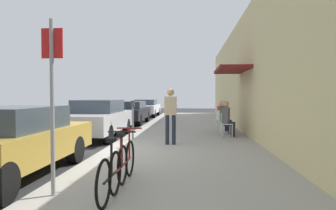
# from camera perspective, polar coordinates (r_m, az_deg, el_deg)

# --- Properties ---
(ground_plane) EXTENTS (60.00, 60.00, 0.00)m
(ground_plane) POSITION_cam_1_polar(r_m,az_deg,el_deg) (8.35, -12.68, -9.30)
(ground_plane) COLOR #2D2D30
(sidewalk_slab) EXTENTS (4.50, 32.00, 0.12)m
(sidewalk_slab) POSITION_cam_1_polar(r_m,az_deg,el_deg) (9.95, 3.45, -7.12)
(sidewalk_slab) COLOR #9E9B93
(sidewalk_slab) RESTS_ON ground_plane
(building_facade) EXTENTS (1.40, 32.00, 4.91)m
(building_facade) POSITION_cam_1_polar(r_m,az_deg,el_deg) (10.12, 17.26, 6.55)
(building_facade) COLOR beige
(building_facade) RESTS_ON ground_plane
(parked_car_0) EXTENTS (1.80, 4.40, 1.38)m
(parked_car_0) POSITION_cam_1_polar(r_m,az_deg,el_deg) (6.53, -28.50, -6.16)
(parked_car_0) COLOR #A58433
(parked_car_0) RESTS_ON ground_plane
(parked_car_1) EXTENTS (1.80, 4.40, 1.45)m
(parked_car_1) POSITION_cam_1_polar(r_m,az_deg,el_deg) (11.47, -13.42, -2.53)
(parked_car_1) COLOR #B7B7BC
(parked_car_1) RESTS_ON ground_plane
(parked_car_2) EXTENTS (1.80, 4.40, 1.29)m
(parked_car_2) POSITION_cam_1_polar(r_m,az_deg,el_deg) (17.06, -7.40, -1.31)
(parked_car_2) COLOR black
(parked_car_2) RESTS_ON ground_plane
(parked_car_3) EXTENTS (1.80, 4.40, 1.32)m
(parked_car_3) POSITION_cam_1_polar(r_m,az_deg,el_deg) (22.89, -4.30, -0.49)
(parked_car_3) COLOR silver
(parked_car_3) RESTS_ON ground_plane
(parking_meter) EXTENTS (0.12, 0.10, 1.32)m
(parking_meter) POSITION_cam_1_polar(r_m,az_deg,el_deg) (10.07, -6.84, -2.29)
(parking_meter) COLOR slate
(parking_meter) RESTS_ON sidewalk_slab
(street_sign) EXTENTS (0.32, 0.06, 2.60)m
(street_sign) POSITION_cam_1_polar(r_m,az_deg,el_deg) (4.65, -21.52, 2.18)
(street_sign) COLOR gray
(street_sign) RESTS_ON sidewalk_slab
(bicycle_0) EXTENTS (0.46, 1.71, 0.90)m
(bicycle_0) POSITION_cam_1_polar(r_m,az_deg,el_deg) (4.54, -10.35, -12.49)
(bicycle_0) COLOR black
(bicycle_0) RESTS_ON sidewalk_slab
(bicycle_1) EXTENTS (0.46, 1.71, 0.90)m
(bicycle_1) POSITION_cam_1_polar(r_m,az_deg,el_deg) (5.04, -8.64, -11.05)
(bicycle_1) COLOR black
(bicycle_1) RESTS_ON sidewalk_slab
(cafe_chair_0) EXTENTS (0.56, 0.56, 0.87)m
(cafe_chair_0) POSITION_cam_1_polar(r_m,az_deg,el_deg) (10.91, 11.15, -3.38)
(cafe_chair_0) COLOR silver
(cafe_chair_0) RESTS_ON sidewalk_slab
(seated_patron_0) EXTENTS (0.51, 0.47, 1.29)m
(seated_patron_0) POSITION_cam_1_polar(r_m,az_deg,el_deg) (10.89, 11.47, -2.38)
(seated_patron_0) COLOR #232838
(seated_patron_0) RESTS_ON sidewalk_slab
(cafe_chair_1) EXTENTS (0.53, 0.53, 0.87)m
(cafe_chair_1) POSITION_cam_1_polar(r_m,az_deg,el_deg) (11.71, 10.69, -3.03)
(cafe_chair_1) COLOR silver
(cafe_chair_1) RESTS_ON sidewalk_slab
(seated_patron_1) EXTENTS (0.49, 0.43, 1.29)m
(seated_patron_1) POSITION_cam_1_polar(r_m,az_deg,el_deg) (11.69, 10.99, -2.10)
(seated_patron_1) COLOR #232838
(seated_patron_1) RESTS_ON sidewalk_slab
(cafe_chair_2) EXTENTS (0.55, 0.55, 0.87)m
(cafe_chair_2) POSITION_cam_1_polar(r_m,az_deg,el_deg) (12.52, 10.30, -2.72)
(cafe_chair_2) COLOR silver
(cafe_chair_2) RESTS_ON sidewalk_slab
(seated_patron_2) EXTENTS (0.51, 0.46, 1.29)m
(seated_patron_2) POSITION_cam_1_polar(r_m,az_deg,el_deg) (12.53, 10.56, -1.84)
(seated_patron_2) COLOR #232838
(seated_patron_2) RESTS_ON sidewalk_slab
(pedestrian_standing) EXTENTS (0.36, 0.22, 1.70)m
(pedestrian_standing) POSITION_cam_1_polar(r_m,az_deg,el_deg) (8.92, 0.50, -1.30)
(pedestrian_standing) COLOR #232838
(pedestrian_standing) RESTS_ON sidewalk_slab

